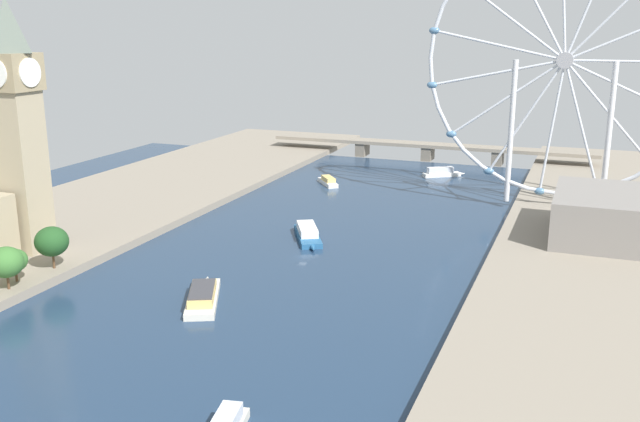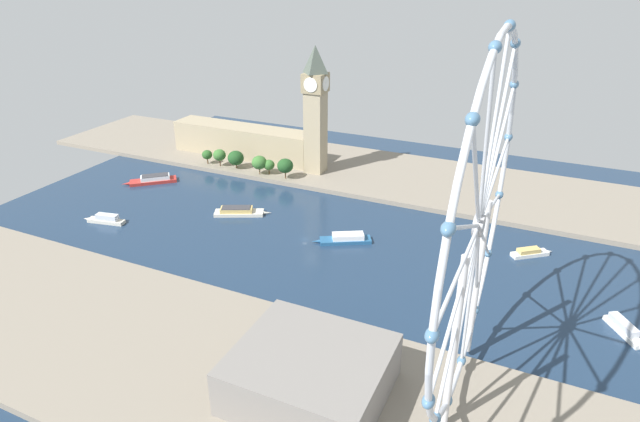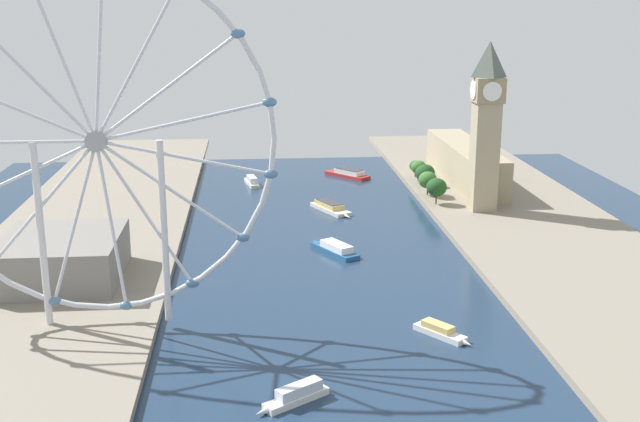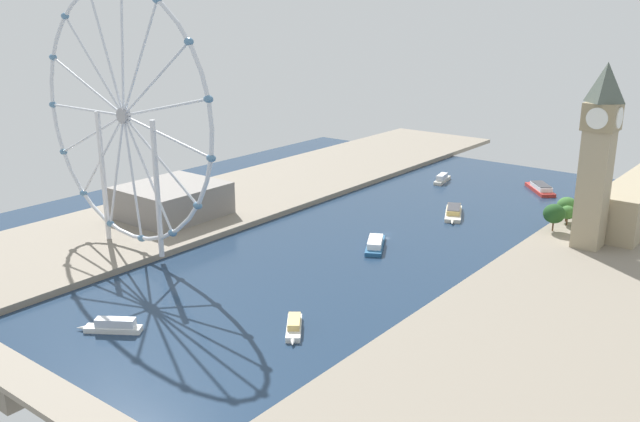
# 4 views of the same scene
# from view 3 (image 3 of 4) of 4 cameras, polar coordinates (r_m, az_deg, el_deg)

# --- Properties ---
(ground_plane) EXTENTS (385.74, 385.74, 0.00)m
(ground_plane) POSITION_cam_3_polar(r_m,az_deg,el_deg) (376.63, -0.29, -2.01)
(ground_plane) COLOR #1E334C
(riverbank_left) EXTENTS (90.00, 520.00, 3.00)m
(riverbank_left) POSITION_cam_3_polar(r_m,az_deg,el_deg) (399.21, 15.33, -1.34)
(riverbank_left) COLOR gray
(riverbank_left) RESTS_ON ground_plane
(riverbank_right) EXTENTS (90.00, 520.00, 3.00)m
(riverbank_right) POSITION_cam_3_polar(r_m,az_deg,el_deg) (383.34, -16.60, -2.12)
(riverbank_right) COLOR gray
(riverbank_right) RESTS_ON ground_plane
(clock_tower) EXTENTS (15.60, 15.60, 86.61)m
(clock_tower) POSITION_cam_3_polar(r_m,az_deg,el_deg) (416.29, 11.80, 6.13)
(clock_tower) COLOR tan
(clock_tower) RESTS_ON riverbank_left
(parliament_block) EXTENTS (22.00, 112.08, 22.66)m
(parliament_block) POSITION_cam_3_polar(r_m,az_deg,el_deg) (484.98, 10.35, 3.41)
(parliament_block) COLOR tan
(parliament_block) RESTS_ON riverbank_left
(tree_row_embankment) EXTENTS (14.11, 74.94, 14.14)m
(tree_row_embankment) POSITION_cam_3_polar(r_m,az_deg,el_deg) (457.77, 7.68, 2.42)
(tree_row_embankment) COLOR #513823
(tree_row_embankment) RESTS_ON riverbank_left
(ferris_wheel) EXTENTS (118.59, 3.20, 121.74)m
(ferris_wheel) POSITION_cam_3_polar(r_m,az_deg,el_deg) (268.39, -15.72, 4.67)
(ferris_wheel) COLOR silver
(ferris_wheel) RESTS_ON riverbank_right
(riverside_hall) EXTENTS (45.73, 50.58, 17.32)m
(riverside_hall) POSITION_cam_3_polar(r_m,az_deg,el_deg) (329.38, -18.00, -3.22)
(riverside_hall) COLOR gray
(riverside_hall) RESTS_ON riverbank_right
(tour_boat_0) EXTENTS (20.39, 33.16, 4.84)m
(tour_boat_0) POSITION_cam_3_polar(r_m,az_deg,el_deg) (424.85, 0.75, 0.27)
(tour_boat_0) COLOR beige
(tour_boat_0) RESTS_ON ground_plane
(tour_boat_1) EXTENTS (20.29, 30.65, 4.91)m
(tour_boat_1) POSITION_cam_3_polar(r_m,az_deg,el_deg) (356.01, 1.08, -2.71)
(tour_boat_1) COLOR #235684
(tour_boat_1) RESTS_ON ground_plane
(tour_boat_2) EXTENTS (16.94, 20.41, 4.30)m
(tour_boat_2) POSITION_cam_3_polar(r_m,az_deg,el_deg) (275.10, 8.61, -8.51)
(tour_boat_2) COLOR white
(tour_boat_2) RESTS_ON ground_plane
(tour_boat_3) EXTENTS (21.89, 16.33, 5.18)m
(tour_boat_3) POSITION_cam_3_polar(r_m,az_deg,el_deg) (231.31, -1.71, -13.03)
(tour_boat_3) COLOR white
(tour_boat_3) RESTS_ON ground_plane
(tour_boat_4) EXTENTS (28.00, 31.00, 5.27)m
(tour_boat_4) POSITION_cam_3_polar(r_m,az_deg,el_deg) (505.01, 1.99, 2.70)
(tour_boat_4) COLOR #B22D28
(tour_boat_4) RESTS_ON ground_plane
(tour_boat_5) EXTENTS (9.36, 26.23, 5.48)m
(tour_boat_5) POSITION_cam_3_polar(r_m,az_deg,el_deg) (485.09, -4.91, 2.14)
(tour_boat_5) COLOR beige
(tour_boat_5) RESTS_ON ground_plane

